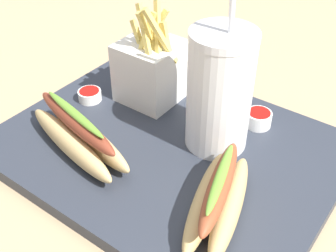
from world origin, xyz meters
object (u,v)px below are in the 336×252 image
object	(u,v)px
ketchup_cup_1	(259,118)
hot_dog_1	(78,135)
soda_cup	(220,91)
fries_basket	(151,70)
ketchup_cup_2	(90,95)
hot_dog_2	(218,198)

from	to	relation	value
ketchup_cup_1	hot_dog_1	bearing A→B (deg)	-131.46
soda_cup	ketchup_cup_1	xyz separation A→B (m)	(0.03, 0.07, -0.07)
soda_cup	fries_basket	size ratio (longest dim) A/B	1.60
ketchup_cup_1	ketchup_cup_2	world-z (taller)	ketchup_cup_1
fries_basket	hot_dog_1	xyz separation A→B (m)	(0.00, -0.16, -0.02)
hot_dog_2	ketchup_cup_2	bearing A→B (deg)	164.19
hot_dog_2	fries_basket	bearing A→B (deg)	145.40
soda_cup	ketchup_cup_1	world-z (taller)	soda_cup
fries_basket	ketchup_cup_1	bearing A→B (deg)	11.26
hot_dog_2	ketchup_cup_1	xyz separation A→B (m)	(-0.04, 0.18, -0.01)
fries_basket	hot_dog_1	bearing A→B (deg)	-89.98
hot_dog_1	soda_cup	bearing A→B (deg)	41.47
hot_dog_2	hot_dog_1	bearing A→B (deg)	-175.94
hot_dog_1	ketchup_cup_2	xyz separation A→B (m)	(-0.07, 0.09, -0.02)
soda_cup	fries_basket	bearing A→B (deg)	165.95
fries_basket	ketchup_cup_2	distance (m)	0.10
soda_cup	hot_dog_2	xyz separation A→B (m)	(0.07, -0.11, -0.06)
hot_dog_2	ketchup_cup_1	world-z (taller)	hot_dog_2
hot_dog_1	ketchup_cup_1	bearing A→B (deg)	48.54
hot_dog_1	hot_dog_2	world-z (taller)	hot_dog_1
fries_basket	ketchup_cup_1	xyz separation A→B (m)	(0.17, 0.03, -0.04)
soda_cup	hot_dog_2	distance (m)	0.14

